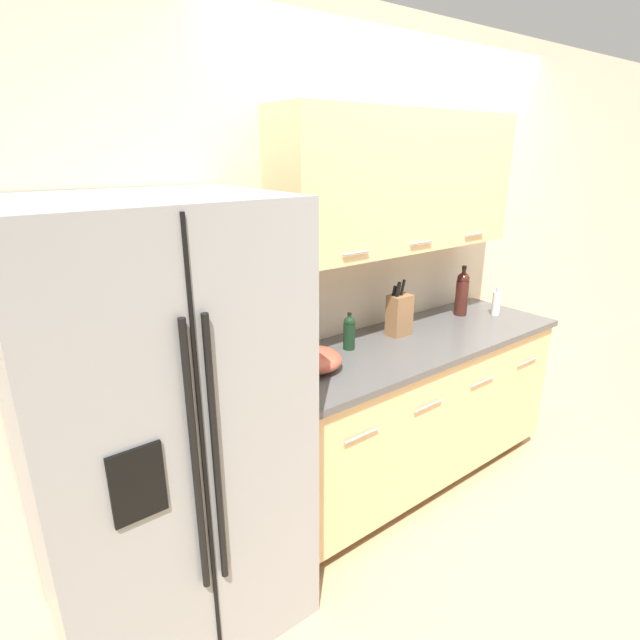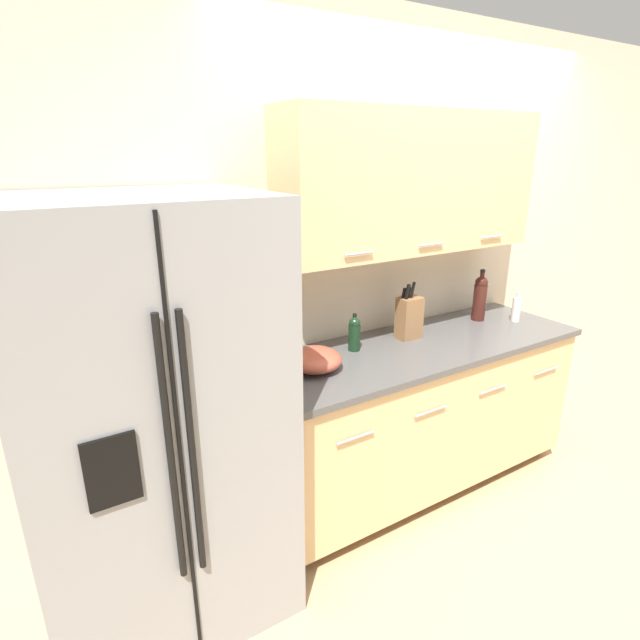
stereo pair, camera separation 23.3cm
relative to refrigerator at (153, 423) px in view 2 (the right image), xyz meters
The scene contains 9 objects.
ground_plane 2.02m from the refrigerator, 20.79° to the right, with size 14.00×14.00×0.00m, color tan.
wall_back 1.77m from the refrigerator, 12.70° to the left, with size 10.00×0.39×2.60m.
counter_unit 1.54m from the refrigerator, ahead, with size 1.90×0.64×0.90m.
refrigerator is the anchor object (origin of this frame).
knife_block 1.47m from the refrigerator, ahead, with size 0.13×0.09×0.33m.
wine_bottle 2.05m from the refrigerator, ahead, with size 0.08×0.08×0.32m.
soap_dispenser 2.22m from the refrigerator, ahead, with size 0.06×0.05×0.19m.
oil_bottle 1.11m from the refrigerator, ahead, with size 0.06×0.06×0.20m.
mixing_bowl 0.79m from the refrigerator, ahead, with size 0.26×0.26×0.11m.
Camera 2 is at (-2.04, -1.17, 1.90)m, focal length 28.00 mm.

